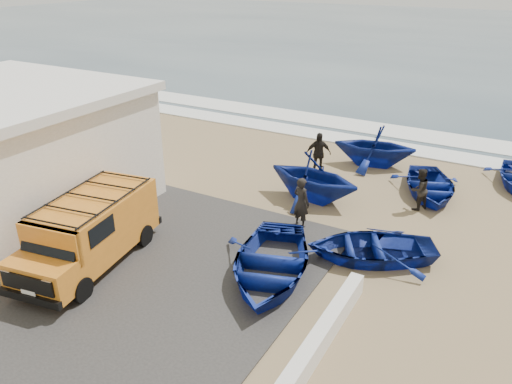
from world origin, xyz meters
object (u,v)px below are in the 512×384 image
at_px(parapet, 312,351).
at_px(boat_near_right, 371,247).
at_px(fisherman_front, 301,203).
at_px(boat_near_left, 270,263).
at_px(van, 90,229).
at_px(boat_mid_right, 430,186).
at_px(boat_far_left, 375,145).
at_px(fisherman_middle, 419,189).
at_px(fisherman_back, 318,154).
at_px(boat_mid_left, 313,176).

distance_m(parapet, boat_near_right, 4.78).
relative_size(parapet, fisherman_front, 3.40).
relative_size(parapet, boat_near_left, 1.36).
distance_m(van, boat_mid_right, 12.31).
xyz_separation_m(boat_far_left, fisherman_middle, (2.69, -3.41, -0.14)).
relative_size(boat_near_left, boat_far_left, 1.28).
xyz_separation_m(boat_near_left, boat_mid_right, (2.70, 7.83, -0.07)).
height_order(van, fisherman_front, van).
relative_size(van, boat_near_right, 1.33).
relative_size(van, fisherman_middle, 3.26).
height_order(boat_near_left, fisherman_back, fisherman_back).
distance_m(boat_mid_left, fisherman_middle, 3.78).
distance_m(boat_near_left, boat_near_right, 3.18).
xyz_separation_m(boat_far_left, fisherman_front, (-0.41, -6.66, -0.03)).
relative_size(boat_mid_left, boat_mid_right, 0.96).
bearing_deg(fisherman_middle, boat_near_left, 11.67).
distance_m(fisherman_front, fisherman_back, 4.73).
height_order(parapet, fisherman_middle, fisherman_middle).
relative_size(boat_mid_left, boat_far_left, 1.04).
height_order(van, boat_near_right, van).
relative_size(parapet, boat_far_left, 1.74).
height_order(fisherman_middle, fisherman_back, fisherman_back).
xyz_separation_m(boat_mid_right, fisherman_middle, (-0.11, -1.42, 0.39)).
bearing_deg(boat_far_left, van, -33.12).
bearing_deg(fisherman_middle, van, -8.39).
bearing_deg(boat_mid_right, boat_near_left, -129.88).
distance_m(van, fisherman_front, 6.64).
height_order(boat_mid_left, fisherman_front, boat_mid_left).
bearing_deg(boat_near_right, boat_far_left, 168.90).
bearing_deg(parapet, boat_mid_right, 88.00).
bearing_deg(boat_far_left, boat_near_left, -10.33).
bearing_deg(boat_far_left, fisherman_front, -14.40).
bearing_deg(boat_mid_right, boat_mid_left, -166.43).
bearing_deg(fisherman_middle, parapet, 32.10).
bearing_deg(parapet, boat_far_left, 101.26).
xyz_separation_m(parapet, boat_near_left, (-2.35, 2.43, 0.18)).
xyz_separation_m(boat_near_right, fisherman_middle, (0.45, 4.06, 0.38)).
distance_m(boat_near_right, fisherman_middle, 4.11).
bearing_deg(fisherman_middle, boat_mid_left, -39.01).
relative_size(van, boat_mid_left, 1.41).
relative_size(van, boat_far_left, 1.46).
xyz_separation_m(boat_near_right, boat_mid_left, (-3.16, 2.94, 0.55)).
bearing_deg(fisherman_front, van, 67.61).
height_order(van, fisherman_back, van).
bearing_deg(parapet, fisherman_back, 112.39).
bearing_deg(boat_far_left, fisherman_back, -50.10).
xyz_separation_m(fisherman_front, fisherman_middle, (3.10, 3.25, -0.11)).
relative_size(parapet, fisherman_back, 3.33).
height_order(van, boat_near_left, van).
distance_m(boat_mid_left, fisherman_front, 2.19).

